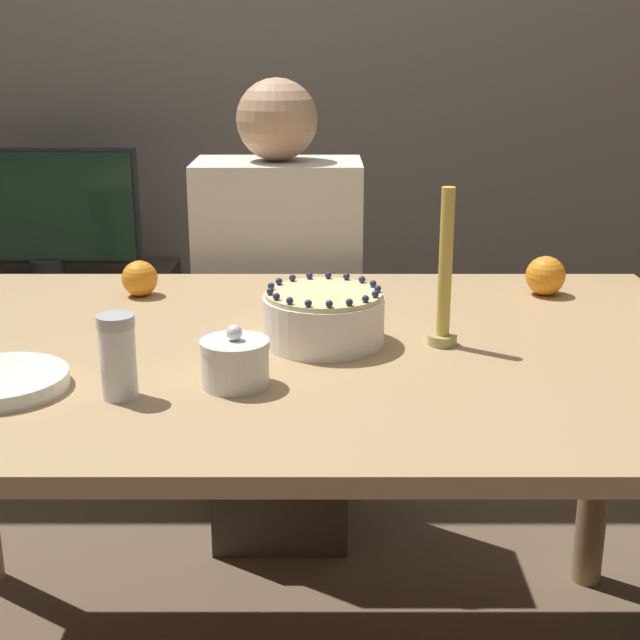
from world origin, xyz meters
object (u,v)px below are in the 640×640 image
(sugar_bowl, at_px, (232,362))
(person_man_blue_shirt, at_px, (276,347))
(cake, at_px, (320,318))
(sugar_shaker, at_px, (114,356))
(tv_monitor, at_px, (38,210))
(candle, at_px, (441,283))

(sugar_bowl, relative_size, person_man_blue_shirt, 0.09)
(sugar_bowl, distance_m, person_man_blue_shirt, 0.92)
(cake, height_order, sugar_shaker, sugar_shaker)
(sugar_shaker, xyz_separation_m, tv_monitor, (-0.52, 1.36, -0.04))
(cake, distance_m, sugar_shaker, 0.39)
(cake, bearing_deg, tv_monitor, 126.15)
(cake, relative_size, person_man_blue_shirt, 0.18)
(sugar_bowl, height_order, person_man_blue_shirt, person_man_blue_shirt)
(sugar_shaker, distance_m, person_man_blue_shirt, 0.99)
(cake, distance_m, candle, 0.21)
(cake, bearing_deg, person_man_blue_shirt, 99.01)
(cake, relative_size, tv_monitor, 0.37)
(person_man_blue_shirt, distance_m, tv_monitor, 0.87)
(cake, xyz_separation_m, sugar_bowl, (-0.13, -0.20, -0.01))
(cake, height_order, sugar_bowl, cake)
(sugar_bowl, bearing_deg, sugar_shaker, -164.38)
(sugar_shaker, relative_size, person_man_blue_shirt, 0.11)
(candle, bearing_deg, tv_monitor, 132.08)
(candle, bearing_deg, sugar_shaker, -155.10)
(candle, height_order, tv_monitor, candle)
(sugar_shaker, height_order, person_man_blue_shirt, person_man_blue_shirt)
(person_man_blue_shirt, bearing_deg, sugar_bowl, 88.30)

